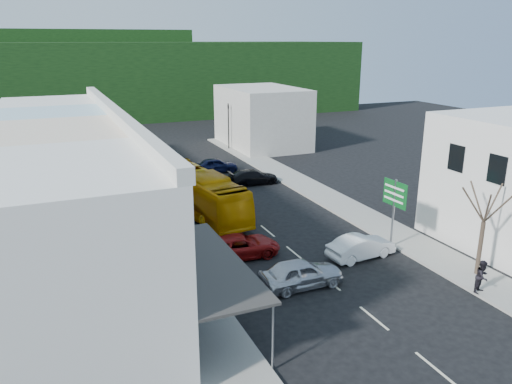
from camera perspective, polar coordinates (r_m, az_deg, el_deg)
name	(u,v)px	position (r m, az deg, el deg)	size (l,w,h in m)	color
ground	(295,253)	(30.56, 4.45, -7.00)	(120.00, 120.00, 0.00)	black
sidewalk_left	(140,217)	(37.22, -13.17, -2.80)	(3.00, 52.00, 0.15)	gray
sidewalk_right	(319,193)	(42.16, 7.26, -0.12)	(3.00, 52.00, 0.15)	gray
shopfront_row	(64,192)	(30.84, -21.09, 0.02)	(8.25, 30.00, 8.00)	silver
distant_block_left	(59,140)	(52.53, -21.64, 5.51)	(8.00, 10.00, 6.00)	#B7B2A8
distant_block_right	(262,117)	(60.40, 0.67, 8.55)	(8.00, 12.00, 7.00)	#B7B2A8
hillside	(112,74)	(90.68, -16.10, 12.80)	(80.00, 26.00, 14.00)	black
bus	(201,193)	(37.02, -6.36, -0.14)	(2.50, 11.60, 3.10)	orange
car_silver	(301,275)	(26.40, 5.15, -9.38)	(1.80, 4.40, 1.40)	silver
car_white	(361,247)	(30.25, 11.91, -6.14)	(1.80, 4.40, 1.40)	white
car_red	(240,246)	(29.78, -1.83, -6.14)	(1.90, 4.60, 1.40)	maroon
car_black_near	(253,177)	(44.52, -0.34, 1.78)	(1.84, 4.50, 1.40)	black
car_navy_mid	(216,165)	(48.70, -4.56, 3.07)	(1.80, 4.40, 1.40)	black
car_black_far	(180,174)	(45.75, -8.74, 2.00)	(1.80, 4.40, 1.40)	black
pedestrian_left	(141,237)	(31.02, -13.01, -5.02)	(0.60, 0.40, 1.70)	black
pedestrian_right	(482,277)	(27.85, 24.45, -8.81)	(0.70, 0.44, 1.70)	black
direction_sign	(393,215)	(31.45, 15.41, -2.51)	(0.32, 2.01, 4.45)	#0B531E
street_tree	(484,222)	(29.11, 24.57, -3.15)	(2.08, 2.08, 6.29)	#33271E
traffic_signal	(228,127)	(58.57, -3.16, 7.46)	(0.87, 1.20, 5.39)	black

